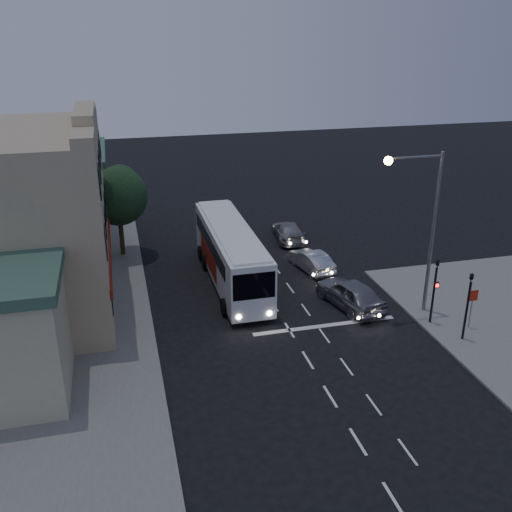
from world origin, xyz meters
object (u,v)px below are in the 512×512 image
object	(u,v)px
traffic_signal_main	(435,284)
traffic_signal_side	(468,298)
car_sedan_b	(288,231)
street_tree	(117,193)
tour_bus	(231,253)
car_suv	(350,293)
car_sedan_a	(311,260)
regulatory_sign	(472,303)
streetlight	(424,216)

from	to	relation	value
traffic_signal_main	traffic_signal_side	world-z (taller)	same
car_sedan_b	street_tree	distance (m)	12.76
street_tree	traffic_signal_main	bearing A→B (deg)	-42.03
traffic_signal_side	street_tree	xyz separation A→B (m)	(-16.51, 16.22, 2.08)
tour_bus	traffic_signal_side	xyz separation A→B (m)	(10.05, -9.93, 0.44)
car_suv	car_sedan_a	bearing A→B (deg)	-98.95
regulatory_sign	streetlight	distance (m)	5.18
car_sedan_b	traffic_signal_main	xyz separation A→B (m)	(3.63, -14.36, 1.74)
car_sedan_a	traffic_signal_main	bearing A→B (deg)	103.17
car_sedan_a	traffic_signal_main	world-z (taller)	traffic_signal_main
car_suv	street_tree	bearing A→B (deg)	-55.48
traffic_signal_side	streetlight	xyz separation A→B (m)	(-0.96, 3.40, 3.31)
car_sedan_a	regulatory_sign	bearing A→B (deg)	109.07
traffic_signal_main	streetlight	xyz separation A→B (m)	(-0.26, 1.42, 3.31)
traffic_signal_side	regulatory_sign	world-z (taller)	traffic_signal_side
tour_bus	street_tree	bearing A→B (deg)	135.65
car_suv	traffic_signal_side	world-z (taller)	traffic_signal_side
tour_bus	regulatory_sign	xyz separation A→B (m)	(11.05, -8.97, -0.39)
car_sedan_a	street_tree	xyz separation A→B (m)	(-11.97, 5.70, 3.83)
tour_bus	streetlight	bearing A→B (deg)	-35.81
traffic_signal_main	car_sedan_b	bearing A→B (deg)	104.18
traffic_signal_main	regulatory_sign	world-z (taller)	traffic_signal_main
car_sedan_a	traffic_signal_side	xyz separation A→B (m)	(4.53, -10.53, 1.75)
car_sedan_a	traffic_signal_main	xyz separation A→B (m)	(3.83, -8.55, 1.75)
traffic_signal_main	street_tree	distance (m)	21.38
car_suv	streetlight	world-z (taller)	streetlight
car_suv	traffic_signal_side	bearing A→B (deg)	116.12
traffic_signal_main	street_tree	bearing A→B (deg)	137.97
traffic_signal_main	streetlight	size ratio (longest dim) A/B	0.46
car_suv	tour_bus	bearing A→B (deg)	-53.05
tour_bus	traffic_signal_main	distance (m)	12.28
car_sedan_a	streetlight	world-z (taller)	streetlight
tour_bus	car_sedan_a	world-z (taller)	tour_bus
traffic_signal_side	streetlight	bearing A→B (deg)	105.70
regulatory_sign	streetlight	bearing A→B (deg)	128.75
regulatory_sign	street_tree	size ratio (longest dim) A/B	0.35
streetlight	street_tree	bearing A→B (deg)	140.49
car_sedan_b	regulatory_sign	distance (m)	16.30
traffic_signal_main	streetlight	bearing A→B (deg)	100.20
traffic_signal_side	streetlight	size ratio (longest dim) A/B	0.46
traffic_signal_main	street_tree	world-z (taller)	street_tree
car_sedan_a	traffic_signal_side	size ratio (longest dim) A/B	1.00
streetlight	street_tree	world-z (taller)	streetlight
car_suv	traffic_signal_side	size ratio (longest dim) A/B	1.19
car_sedan_b	traffic_signal_side	bearing A→B (deg)	110.81
regulatory_sign	street_tree	world-z (taller)	street_tree
tour_bus	regulatory_sign	bearing A→B (deg)	-39.18
car_sedan_b	traffic_signal_side	xyz separation A→B (m)	(4.33, -16.34, 1.74)
car_suv	car_sedan_b	xyz separation A→B (m)	(-0.22, 11.34, -0.15)
traffic_signal_side	street_tree	size ratio (longest dim) A/B	0.66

